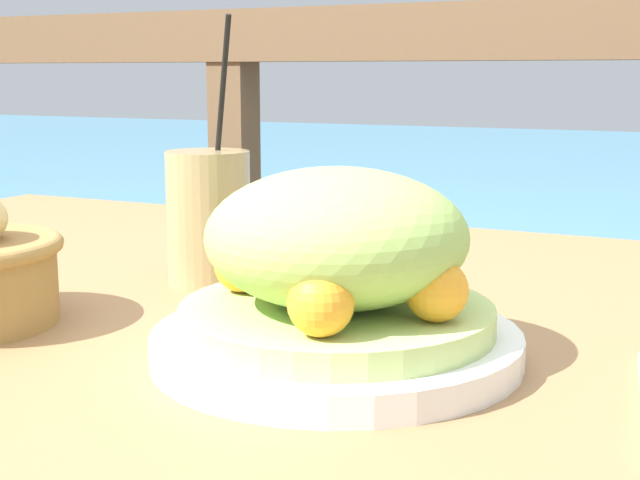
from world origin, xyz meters
The scene contains 5 objects.
patio_table centered at (0.00, 0.00, 0.64)m, with size 1.27×0.99×0.72m.
railing_fence centered at (0.00, 0.84, 0.73)m, with size 2.80×0.08×1.02m.
sea_backdrop centered at (0.00, 3.34, 0.27)m, with size 12.00×4.00×0.54m.
salad_plate centered at (0.15, -0.05, 0.77)m, with size 0.25×0.25×0.13m.
drink_glass centered at (-0.05, 0.11, 0.78)m, with size 0.08×0.08×0.24m.
Camera 1 is at (0.39, -0.57, 0.91)m, focal length 50.00 mm.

